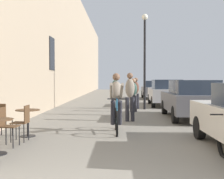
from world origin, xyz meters
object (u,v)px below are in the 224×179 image
at_px(pedestrian_near, 130,94).
at_px(parked_car_second, 190,99).
at_px(pedestrian_mid, 115,93).
at_px(pedestrian_far, 133,93).
at_px(street_lamp, 145,49).
at_px(cafe_table_mid, 28,117).
at_px(cafe_chair_mid_toward_wall, 23,120).
at_px(cafe_chair_near_toward_street, 6,124).
at_px(cyclist_on_bicycle, 116,104).
at_px(cafe_chair_mid_toward_street, 2,117).
at_px(parked_car_fourth, 153,89).
at_px(pedestrian_furthest, 136,91).
at_px(parked_car_third, 165,92).

xyz_separation_m(pedestrian_near, parked_car_second, (2.38, 0.75, -0.22)).
bearing_deg(pedestrian_mid, pedestrian_far, 59.91).
xyz_separation_m(pedestrian_far, parked_car_second, (2.08, -2.53, -0.12)).
bearing_deg(street_lamp, parked_car_second, -68.79).
relative_size(pedestrian_mid, parked_car_second, 0.40).
xyz_separation_m(cafe_table_mid, cafe_chair_mid_toward_wall, (0.08, -0.64, -0.00)).
height_order(cafe_chair_near_toward_street, cyclist_on_bicycle, cyclist_on_bicycle).
bearing_deg(cafe_chair_mid_toward_street, parked_car_fourth, 69.72).
bearing_deg(pedestrian_near, cafe_chair_mid_toward_wall, -127.84).
xyz_separation_m(cafe_chair_mid_toward_street, cafe_chair_mid_toward_wall, (0.74, -0.56, 0.00)).
height_order(pedestrian_furthest, street_lamp, street_lamp).
height_order(cafe_chair_near_toward_street, pedestrian_furthest, pedestrian_furthest).
height_order(cafe_chair_mid_toward_street, pedestrian_mid, pedestrian_mid).
bearing_deg(cafe_chair_mid_toward_wall, pedestrian_near, 52.16).
bearing_deg(pedestrian_mid, cafe_chair_near_toward_street, -112.19).
bearing_deg(pedestrian_furthest, parked_car_fourth, 77.09).
distance_m(street_lamp, parked_car_third, 3.43).
distance_m(pedestrian_near, street_lamp, 5.02).
bearing_deg(cafe_chair_near_toward_street, cafe_chair_mid_toward_street, 115.71).
bearing_deg(cafe_chair_near_toward_street, cyclist_on_bicycle, 37.87).
xyz_separation_m(pedestrian_far, street_lamp, (0.63, 1.19, 2.21)).
bearing_deg(pedestrian_far, cafe_table_mid, -116.92).
bearing_deg(cafe_table_mid, pedestrian_mid, 64.11).
height_order(cafe_chair_mid_toward_wall, street_lamp, street_lamp).
bearing_deg(pedestrian_far, pedestrian_furthest, 82.10).
relative_size(street_lamp, parked_car_fourth, 1.18).
distance_m(pedestrian_furthest, street_lamp, 2.24).
relative_size(cafe_chair_near_toward_street, parked_car_fourth, 0.21).
distance_m(pedestrian_far, parked_car_third, 3.87).
bearing_deg(parked_car_third, cafe_table_mid, -118.70).
distance_m(cafe_chair_mid_toward_street, cyclist_on_bicycle, 3.15).
relative_size(cafe_chair_mid_toward_street, cyclist_on_bicycle, 0.51).
xyz_separation_m(cafe_chair_mid_toward_street, pedestrian_furthest, (4.01, 7.72, 0.40)).
bearing_deg(parked_car_third, pedestrian_near, -109.69).
height_order(street_lamp, parked_car_second, street_lamp).
bearing_deg(cyclist_on_bicycle, pedestrian_mid, 90.99).
distance_m(street_lamp, parked_car_second, 4.62).
bearing_deg(pedestrian_mid, cafe_table_mid, -115.89).
distance_m(cafe_table_mid, cyclist_on_bicycle, 2.49).
xyz_separation_m(pedestrian_near, parked_car_third, (2.35, 6.56, -0.21)).
bearing_deg(pedestrian_near, parked_car_second, 17.40).
distance_m(cafe_chair_mid_toward_wall, pedestrian_near, 4.54).
bearing_deg(cafe_chair_near_toward_street, pedestrian_far, 66.16).
relative_size(cafe_chair_mid_toward_street, parked_car_second, 0.21).
bearing_deg(parked_car_fourth, cafe_table_mid, -108.24).
distance_m(pedestrian_near, parked_car_fourth, 13.18).
distance_m(cafe_table_mid, pedestrian_near, 4.11).
relative_size(pedestrian_mid, street_lamp, 0.35).
xyz_separation_m(cafe_chair_near_toward_street, pedestrian_mid, (2.42, 5.93, 0.45)).
bearing_deg(pedestrian_mid, parked_car_fourth, 75.23).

